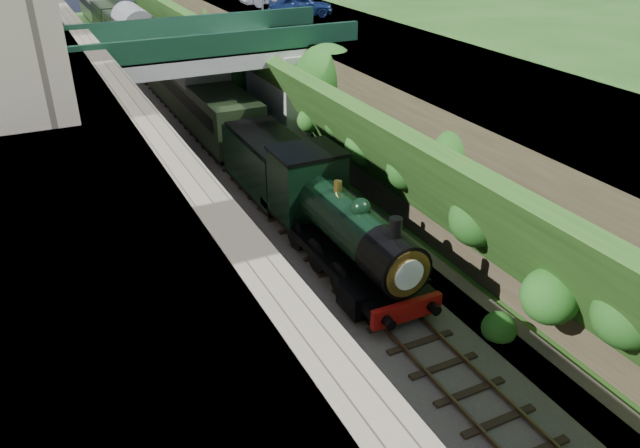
{
  "coord_description": "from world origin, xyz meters",
  "views": [
    {
      "loc": [
        -9.0,
        -10.0,
        13.29
      ],
      "look_at": [
        0.0,
        8.39,
        2.55
      ],
      "focal_mm": 35.0,
      "sensor_mm": 36.0,
      "label": 1
    }
  ],
  "objects_px": {
    "road_bridge": "(214,82)",
    "tender": "(269,167)",
    "locomotive": "(339,225)",
    "car_blue": "(300,5)",
    "tree": "(328,80)"
  },
  "relations": [
    {
      "from": "road_bridge",
      "to": "tender",
      "type": "height_order",
      "value": "road_bridge"
    },
    {
      "from": "tree",
      "to": "locomotive",
      "type": "relative_size",
      "value": 0.65
    },
    {
      "from": "tree",
      "to": "road_bridge",
      "type": "bearing_deg",
      "value": 138.12
    },
    {
      "from": "road_bridge",
      "to": "tender",
      "type": "relative_size",
      "value": 2.67
    },
    {
      "from": "road_bridge",
      "to": "locomotive",
      "type": "xyz_separation_m",
      "value": [
        0.26,
        -14.87,
        -2.18
      ]
    },
    {
      "from": "car_blue",
      "to": "road_bridge",
      "type": "bearing_deg",
      "value": 141.87
    },
    {
      "from": "road_bridge",
      "to": "car_blue",
      "type": "xyz_separation_m",
      "value": [
        7.9,
        5.44,
        2.9
      ]
    },
    {
      "from": "locomotive",
      "to": "tender",
      "type": "bearing_deg",
      "value": 90.0
    },
    {
      "from": "tree",
      "to": "tender",
      "type": "height_order",
      "value": "tree"
    },
    {
      "from": "road_bridge",
      "to": "tree",
      "type": "height_order",
      "value": "road_bridge"
    },
    {
      "from": "car_blue",
      "to": "locomotive",
      "type": "xyz_separation_m",
      "value": [
        -7.65,
        -20.32,
        -5.08
      ]
    },
    {
      "from": "car_blue",
      "to": "tender",
      "type": "distance_m",
      "value": 15.97
    },
    {
      "from": "car_blue",
      "to": "locomotive",
      "type": "distance_m",
      "value": 22.29
    },
    {
      "from": "road_bridge",
      "to": "car_blue",
      "type": "relative_size",
      "value": 3.75
    },
    {
      "from": "car_blue",
      "to": "locomotive",
      "type": "height_order",
      "value": "car_blue"
    }
  ]
}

